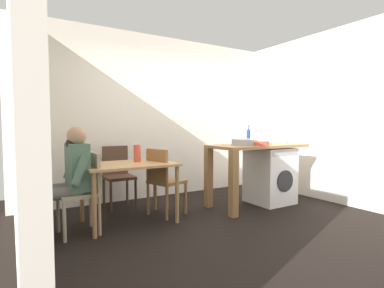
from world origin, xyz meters
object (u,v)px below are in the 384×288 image
dining_table (129,171)px  chair_person_seat (85,188)px  chair_opposite (163,178)px  mixing_bowl (261,143)px  seated_person (69,175)px  utensil_crock (284,139)px  washing_machine (270,175)px  vase (137,153)px  bottle_squat_brown (261,138)px  chair_spare_by_wall (118,173)px  bottle_tall_green (248,135)px

dining_table → chair_person_seat: chair_person_seat is taller
dining_table → chair_opposite: (0.48, 0.03, -0.14)m
chair_opposite → chair_person_seat: bearing=-100.7°
chair_person_seat → mixing_bowl: size_ratio=3.80×
seated_person → utensil_crock: 3.30m
dining_table → chair_opposite: chair_opposite is taller
washing_machine → vase: bearing=171.2°
bottle_squat_brown → vase: bottle_squat_brown is taller
chair_spare_by_wall → utensil_crock: bearing=158.9°
seated_person → chair_opposite: bearing=-85.9°
utensil_crock → seated_person: bearing=178.9°
chair_person_seat → mixing_bowl: (2.36, -0.32, 0.45)m
bottle_tall_green → vase: bottle_tall_green is taller
chair_spare_by_wall → utensil_crock: utensil_crock is taller
seated_person → utensil_crock: (3.28, -0.06, 0.32)m
washing_machine → mixing_bowl: 0.69m
washing_machine → bottle_tall_green: size_ratio=3.02×
chair_person_seat → chair_opposite: bearing=-85.3°
bottle_tall_green → chair_spare_by_wall: bearing=159.0°
bottle_tall_green → mixing_bowl: 0.51m
chair_spare_by_wall → seated_person: 1.20m
chair_opposite → vase: bearing=-120.1°
chair_spare_by_wall → vase: size_ratio=4.12×
chair_person_seat → utensil_crock: (3.12, -0.07, 0.48)m
washing_machine → mixing_bowl: bearing=-153.4°
chair_spare_by_wall → mixing_bowl: mixing_bowl is taller
washing_machine → chair_person_seat: bearing=177.5°
chair_person_seat → washing_machine: size_ratio=1.05×
dining_table → mixing_bowl: bearing=-12.9°
dining_table → mixing_bowl: (1.82, -0.42, 0.31)m
chair_person_seat → chair_spare_by_wall: (0.65, 0.87, 0.00)m
dining_table → utensil_crock: (2.58, -0.17, 0.35)m
chair_person_seat → chair_spare_by_wall: bearing=-38.8°
chair_person_seat → mixing_bowl: 2.42m
dining_table → bottle_squat_brown: bearing=-3.2°
seated_person → vase: size_ratio=5.50×
chair_opposite → bottle_squat_brown: size_ratio=4.40×
bottle_tall_green → utensil_crock: bearing=-20.1°
chair_person_seat → utensil_crock: utensil_crock is taller
bottle_squat_brown → vase: bearing=173.7°
bottle_tall_green → seated_person: bearing=-176.8°
bottle_squat_brown → chair_opposite: bearing=174.9°
utensil_crock → washing_machine: bearing=-171.9°
chair_opposite → seated_person: size_ratio=0.75×
bottle_squat_brown → washing_machine: bearing=-43.8°
mixing_bowl → chair_spare_by_wall: bearing=145.2°
mixing_bowl → vase: bearing=162.8°
dining_table → utensil_crock: 2.61m
washing_machine → bottle_squat_brown: size_ratio=4.21×
utensil_crock → chair_opposite: bearing=174.7°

